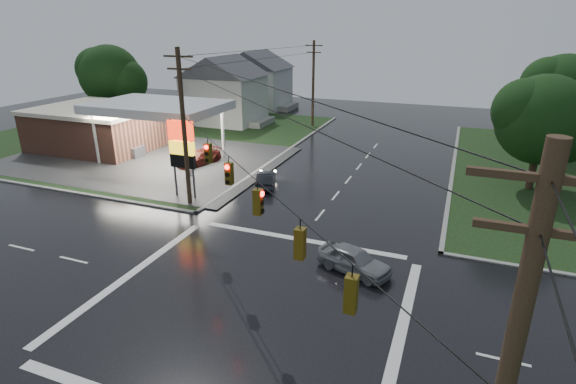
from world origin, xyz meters
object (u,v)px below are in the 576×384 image
(house_near, at_px, (225,89))
(tree_nw_behind, at_px, (111,76))
(pylon_sign, at_px, (182,146))
(car_pump, at_px, (199,158))
(car_crossing, at_px, (354,260))
(utility_pole_n, at_px, (313,83))
(house_far, at_px, (257,79))
(utility_pole_nw, at_px, (184,127))
(tree_ne_far, at_px, (564,93))
(gas_station, at_px, (109,125))
(tree_ne_near, at_px, (545,120))
(car_north, at_px, (266,179))

(house_near, bearing_deg, tree_nw_behind, -155.02)
(pylon_sign, relative_size, car_pump, 1.31)
(car_crossing, bearing_deg, utility_pole_n, 41.86)
(house_far, bearing_deg, utility_pole_nw, -72.08)
(pylon_sign, relative_size, tree_ne_far, 0.61)
(tree_ne_far, bearing_deg, utility_pole_n, 171.45)
(tree_ne_far, relative_size, car_pump, 2.14)
(gas_station, height_order, house_far, house_far)
(pylon_sign, bearing_deg, car_crossing, -22.71)
(pylon_sign, bearing_deg, tree_ne_near, 25.01)
(house_near, relative_size, tree_nw_behind, 1.10)
(utility_pole_nw, bearing_deg, gas_station, 147.77)
(pylon_sign, xyz_separation_m, tree_ne_far, (27.65, 23.49, 2.17))
(utility_pole_n, distance_m, tree_ne_near, 28.55)
(gas_station, bearing_deg, car_pump, -7.41)
(car_north, xyz_separation_m, car_pump, (-8.21, 3.20, 0.03))
(utility_pole_n, bearing_deg, car_pump, -102.97)
(car_pump, bearing_deg, car_crossing, -20.65)
(pylon_sign, height_order, utility_pole_nw, utility_pole_nw)
(utility_pole_n, relative_size, tree_ne_far, 1.07)
(house_near, height_order, tree_nw_behind, tree_nw_behind)
(tree_nw_behind, xyz_separation_m, tree_ne_far, (50.99, 4.00, -0.00))
(tree_nw_behind, bearing_deg, house_near, 24.98)
(utility_pole_n, relative_size, car_crossing, 2.58)
(gas_station, relative_size, pylon_sign, 4.37)
(utility_pole_nw, relative_size, utility_pole_n, 1.05)
(pylon_sign, xyz_separation_m, house_near, (-10.45, 25.50, 0.39))
(car_north, height_order, car_crossing, car_crossing)
(tree_ne_near, xyz_separation_m, tree_ne_far, (3.01, 12.00, 0.62))
(tree_nw_behind, relative_size, tree_ne_near, 1.11)
(pylon_sign, bearing_deg, gas_station, 148.78)
(tree_nw_behind, bearing_deg, utility_pole_n, 18.21)
(tree_ne_near, bearing_deg, utility_pole_nw, -152.14)
(house_near, distance_m, car_crossing, 40.33)
(utility_pole_n, xyz_separation_m, house_near, (-11.45, -2.00, -1.06))
(utility_pole_n, xyz_separation_m, car_north, (3.65, -23.01, -4.84))
(car_north, bearing_deg, car_pump, -40.20)
(tree_ne_near, relative_size, tree_ne_far, 0.92)
(utility_pole_nw, bearing_deg, pylon_sign, 135.00)
(pylon_sign, xyz_separation_m, house_far, (-11.45, 37.50, 0.39))
(utility_pole_n, bearing_deg, gas_station, -131.47)
(pylon_sign, distance_m, car_north, 7.30)
(gas_station, xyz_separation_m, house_far, (3.73, 28.30, 1.86))
(utility_pole_n, xyz_separation_m, house_far, (-12.45, 10.00, -1.06))
(utility_pole_nw, height_order, utility_pole_n, utility_pole_nw)
(house_far, xyz_separation_m, car_crossing, (25.87, -43.53, -3.71))
(pylon_sign, height_order, car_pump, pylon_sign)
(house_far, distance_m, car_pump, 31.06)
(tree_nw_behind, bearing_deg, tree_ne_near, -9.47)
(gas_station, bearing_deg, house_far, 82.50)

